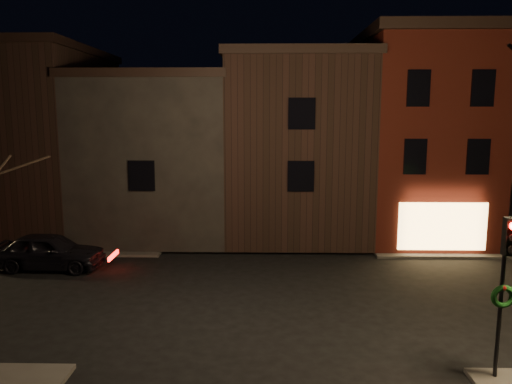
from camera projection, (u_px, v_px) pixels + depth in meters
ground at (268, 299)px, 17.79m from camera, size 120.00×120.00×0.00m
sidewalk_far_left at (4, 199)px, 37.93m from camera, size 30.00×30.00×0.12m
corner_building at (420, 135)px, 26.14m from camera, size 6.50×8.50×10.50m
row_building_a at (295, 144)px, 27.37m from camera, size 7.30×10.30×9.40m
row_building_b at (164, 153)px, 27.59m from camera, size 7.80×10.30×8.40m
row_building_c at (33, 140)px, 27.62m from camera, size 7.30×10.30×9.90m
traffic_signal at (505, 273)px, 11.80m from camera, size 0.58×0.38×4.05m
parked_car_a at (49, 251)px, 21.07m from camera, size 4.63×2.03×1.55m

